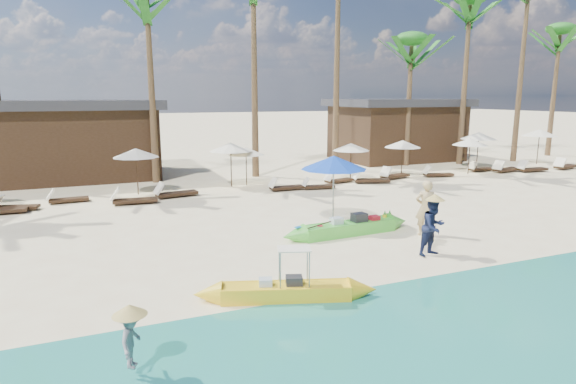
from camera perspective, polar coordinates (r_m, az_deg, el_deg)
name	(u,v)px	position (r m, az deg, el deg)	size (l,w,h in m)	color
ground	(339,254)	(14.21, 6.07, -7.31)	(240.00, 240.00, 0.00)	#FCEFBA
wet_sand_strip	(460,329)	(10.43, 19.68, -15.09)	(240.00, 4.50, 0.01)	tan
green_canoe	(348,228)	(16.13, 7.15, -4.22)	(5.35, 0.86, 0.68)	#4DC43B
yellow_canoe	(286,291)	(11.09, -0.25, -11.66)	(4.51, 1.73, 1.21)	yellow
tourist	(426,208)	(16.39, 15.99, -1.82)	(0.67, 0.44, 1.85)	tan
vendor_green	(433,227)	(14.42, 16.84, -3.97)	(0.82, 0.64, 1.69)	#151C3A
vendor_yellow	(131,339)	(8.51, -18.06, -16.27)	(0.63, 0.36, 0.97)	gray
blue_umbrella	(334,162)	(16.80, 5.45, 3.50)	(2.32, 2.32, 2.49)	#99999E
lounger_3_right	(14,206)	(22.21, -29.69, -1.45)	(1.74, 0.91, 0.56)	#332115
resort_parasol_4	(136,153)	(23.26, -17.59, 4.44)	(2.10, 2.10, 2.16)	#332115
lounger_4_left	(66,199)	(22.77, -24.85, -0.72)	(1.69, 0.59, 0.57)	#332115
lounger_4_right	(132,199)	(21.45, -18.03, -0.82)	(1.96, 0.76, 0.65)	#332115
resort_parasol_5	(231,147)	(24.29, -6.81, 5.32)	(2.17, 2.17, 2.24)	#332115
lounger_5_left	(174,193)	(22.38, -13.38, -0.07)	(2.02, 0.90, 0.66)	#332115
resort_parasol_6	(246,151)	(24.62, -5.00, 4.84)	(1.90, 1.90, 1.95)	#332115
lounger_6_left	(285,187)	(23.35, -0.40, 0.65)	(1.76, 0.56, 0.60)	#332115
lounger_6_right	(317,186)	(23.73, 3.43, 0.76)	(1.67, 0.73, 0.55)	#332115
resort_parasol_7	(351,147)	(25.99, 7.47, 5.31)	(1.98, 1.98, 2.04)	#332115
lounger_7_left	(337,180)	(25.47, 5.88, 1.47)	(1.74, 0.81, 0.57)	#332115
lounger_7_right	(369,179)	(25.69, 9.63, 1.51)	(2.00, 1.18, 0.65)	#332115
resort_parasol_8	(403,144)	(27.76, 13.43, 5.56)	(2.03, 2.03, 2.09)	#332115
lounger_8_left	(394,175)	(27.24, 12.40, 1.96)	(2.01, 1.06, 0.65)	#332115
resort_parasol_9	(470,142)	(30.11, 20.78, 5.58)	(2.04, 2.04, 2.10)	#332115
lounger_9_left	(436,174)	(28.56, 17.19, 2.10)	(1.80, 0.97, 0.59)	#332115
lounger_9_right	(480,168)	(31.49, 21.82, 2.61)	(1.71, 0.55, 0.58)	#332115
resort_parasol_10	(479,136)	(32.56, 21.67, 6.22)	(2.24, 2.24, 2.30)	#332115
lounger_10_left	(505,169)	(31.78, 24.36, 2.54)	(2.07, 0.92, 0.68)	#332115
lounger_10_right	(531,168)	(32.58, 26.83, 2.51)	(1.98, 0.74, 0.66)	#332115
resort_parasol_11	(540,133)	(36.44, 27.67, 6.25)	(2.27, 2.27, 2.34)	#332115
lounger_11_left	(565,166)	(34.83, 29.96, 2.72)	(2.07, 1.03, 0.67)	#332115
palm_3	(147,13)	(26.58, -16.34, 19.66)	(2.08, 2.08, 10.52)	brown
palm_4	(253,2)	(27.67, -4.12, 21.55)	(2.08, 2.08, 11.70)	brown
palm_6	(411,55)	(32.75, 14.39, 15.41)	(2.08, 2.08, 8.51)	brown
palm_7	(469,25)	(34.65, 20.64, 18.04)	(2.08, 2.08, 11.08)	brown
palm_8	(527,9)	(37.72, 26.46, 18.82)	(2.08, 2.08, 12.70)	brown
palm_9	(559,47)	(42.30, 29.43, 14.71)	(2.08, 2.08, 9.82)	brown
pavilion_west	(60,139)	(29.45, -25.38, 5.70)	(10.80, 6.60, 4.30)	#332115
pavilion_east	(396,129)	(35.83, 12.66, 7.33)	(8.80, 6.60, 4.30)	#332115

